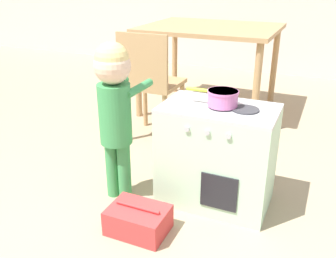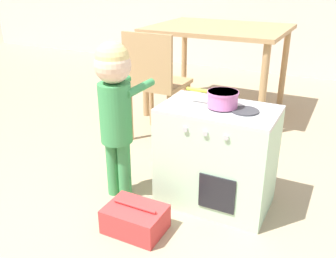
% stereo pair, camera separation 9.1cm
% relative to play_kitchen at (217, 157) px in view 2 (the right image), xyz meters
% --- Properties ---
extents(play_kitchen, '(0.60, 0.39, 0.58)m').
position_rel_play_kitchen_xyz_m(play_kitchen, '(0.00, 0.00, 0.00)').
color(play_kitchen, '#B2DBB7').
rests_on(play_kitchen, ground_plane).
extents(toy_pot, '(0.28, 0.16, 0.08)m').
position_rel_play_kitchen_xyz_m(toy_pot, '(0.01, 0.00, 0.34)').
color(toy_pot, pink).
rests_on(toy_pot, play_kitchen).
extents(child_figure, '(0.20, 0.36, 0.90)m').
position_rel_play_kitchen_xyz_m(child_figure, '(-0.52, -0.18, 0.31)').
color(child_figure, '#3D9351').
rests_on(child_figure, ground_plane).
extents(toy_basket, '(0.30, 0.22, 0.15)m').
position_rel_play_kitchen_xyz_m(toy_basket, '(-0.27, -0.43, -0.22)').
color(toy_basket, '#D13838').
rests_on(toy_basket, ground_plane).
extents(dining_table, '(1.15, 0.94, 0.78)m').
position_rel_play_kitchen_xyz_m(dining_table, '(-0.52, 1.43, 0.39)').
color(dining_table, tan).
rests_on(dining_table, ground_plane).
extents(dining_chair_near, '(0.39, 0.39, 0.83)m').
position_rel_play_kitchen_xyz_m(dining_chair_near, '(-0.71, 0.61, 0.17)').
color(dining_chair_near, tan).
rests_on(dining_chair_near, ground_plane).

